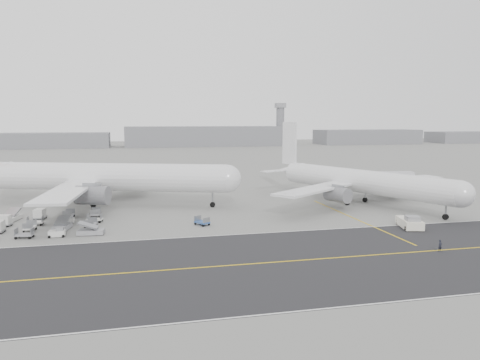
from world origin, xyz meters
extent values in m
plane|color=gray|center=(0.00, 0.00, 0.00)|extent=(700.00, 700.00, 0.00)
cube|color=#29292C|center=(5.00, -18.00, 0.01)|extent=(220.00, 32.00, 0.02)
cube|color=gold|center=(5.00, -18.00, 0.03)|extent=(220.00, 0.30, 0.01)
cube|color=silver|center=(5.00, -2.20, 0.03)|extent=(220.00, 0.25, 0.01)
cube|color=silver|center=(5.00, -33.80, 0.03)|extent=(220.00, 0.25, 0.01)
cube|color=gold|center=(30.00, 5.00, 0.02)|extent=(0.30, 40.00, 0.01)
cylinder|color=slate|center=(100.00, 265.00, 14.00)|extent=(6.00, 6.00, 28.00)
cube|color=#97979C|center=(100.00, 265.00, 29.50)|extent=(7.00, 7.00, 3.50)
cylinder|color=white|center=(-16.29, 30.66, 6.24)|extent=(52.01, 23.90, 6.09)
sphere|color=white|center=(8.68, 21.57, 6.24)|extent=(5.97, 5.97, 5.97)
cube|color=white|center=(-41.55, 45.55, 6.85)|extent=(6.07, 10.13, 0.25)
cube|color=white|center=(-22.99, 16.03, 5.48)|extent=(9.50, 29.68, 0.45)
cube|color=white|center=(-12.02, 46.17, 5.48)|extent=(21.68, 27.80, 0.45)
cylinder|color=gray|center=(-18.84, 19.87, 3.96)|extent=(7.38, 5.77, 3.78)
cylinder|color=gray|center=(-11.30, 40.57, 3.96)|extent=(7.38, 5.77, 3.78)
cylinder|color=black|center=(5.63, 22.68, 0.57)|extent=(1.25, 0.86, 1.15)
cylinder|color=black|center=(-19.36, 27.89, 0.57)|extent=(1.25, 0.86, 1.15)
cylinder|color=black|center=(-16.86, 34.76, 0.57)|extent=(1.25, 0.86, 1.15)
cylinder|color=gray|center=(5.63, 22.68, 2.17)|extent=(0.36, 0.36, 3.20)
cylinder|color=white|center=(38.42, 17.98, 5.24)|extent=(22.32, 42.98, 5.11)
sphere|color=white|center=(47.23, -2.50, 5.24)|extent=(5.01, 5.01, 5.01)
cone|color=white|center=(29.18, 39.46, 5.62)|extent=(7.66, 9.81, 4.60)
cube|color=white|center=(28.96, 39.96, 12.69)|extent=(2.39, 4.69, 10.88)
cube|color=white|center=(24.73, 38.44, 5.75)|extent=(8.46, 5.47, 0.25)
cube|color=white|center=(32.97, 41.98, 5.75)|extent=(8.46, 5.47, 0.25)
cube|color=white|center=(25.63, 13.66, 4.60)|extent=(22.76, 19.15, 0.45)
cube|color=white|center=(50.35, 24.30, 4.60)|extent=(25.03, 9.31, 0.45)
cylinder|color=gray|center=(30.36, 13.33, 3.32)|extent=(5.06, 6.25, 3.17)
cylinder|color=gray|center=(47.34, 20.64, 3.32)|extent=(5.06, 6.25, 3.17)
cylinder|color=black|center=(46.16, 0.00, 0.55)|extent=(0.90, 1.22, 1.11)
cylinder|color=black|center=(34.96, 18.27, 0.55)|extent=(0.90, 1.22, 1.11)
cylinder|color=black|center=(40.59, 20.69, 0.55)|extent=(0.90, 1.22, 1.11)
cylinder|color=gray|center=(46.16, 0.00, 1.90)|extent=(0.36, 0.36, 2.68)
cube|color=white|center=(35.74, -4.31, 0.87)|extent=(4.59, 6.89, 1.43)
cube|color=#97979C|center=(35.37, -5.69, 1.94)|extent=(2.69, 2.55, 0.92)
cylinder|color=gray|center=(36.75, -0.57, 0.51)|extent=(0.84, 2.60, 0.16)
cylinder|color=black|center=(33.83, -6.33, 0.46)|extent=(0.63, 0.99, 0.92)
cylinder|color=black|center=(36.39, -7.02, 0.46)|extent=(0.63, 0.99, 0.92)
cylinder|color=black|center=(35.10, -1.60, 0.46)|extent=(0.63, 0.99, 0.92)
cylinder|color=black|center=(37.66, -2.29, 0.46)|extent=(0.63, 0.99, 0.92)
cylinder|color=gray|center=(56.28, 27.21, 2.01)|extent=(1.61, 1.61, 4.02)
cube|color=#97979C|center=(56.28, 27.21, 0.35)|extent=(3.02, 3.02, 0.70)
cube|color=silver|center=(49.34, 28.39, 4.63)|extent=(15.35, 5.31, 2.62)
cube|color=#97979C|center=(42.20, 29.61, 4.63)|extent=(1.73, 3.38, 3.02)
cylinder|color=black|center=(57.56, 28.12, 0.30)|extent=(0.40, 0.65, 0.60)
imported|color=black|center=(31.37, -18.57, 0.86)|extent=(0.69, 0.52, 1.73)
camera|label=1|loc=(-11.31, -75.20, 18.69)|focal=35.00mm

